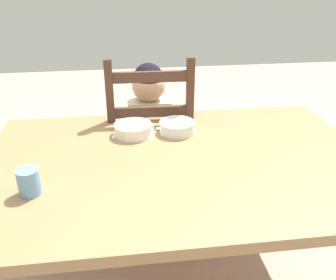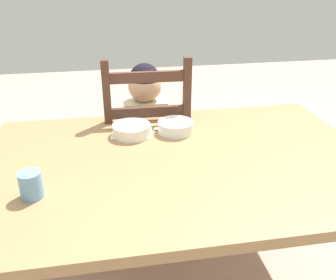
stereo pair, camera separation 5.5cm
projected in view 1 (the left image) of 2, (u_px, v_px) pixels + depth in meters
name	position (u px, v px, depth m)	size (l,w,h in m)	color
dining_table	(179.00, 177.00, 1.50)	(1.52, 1.00, 0.70)	#9A764D
dining_chair	(150.00, 151.00, 2.05)	(0.43, 0.43, 1.01)	#4C2E23
child_figure	(150.00, 125.00, 1.98)	(0.32, 0.31, 0.94)	beige
bowl_of_peas	(133.00, 129.00, 1.66)	(0.17, 0.17, 0.05)	white
bowl_of_carrots	(177.00, 127.00, 1.68)	(0.16, 0.16, 0.05)	white
spoon	(164.00, 129.00, 1.72)	(0.14, 0.06, 0.01)	silver
drinking_cup	(29.00, 182.00, 1.23)	(0.07, 0.07, 0.09)	#6A9ED2
paper_napkin	(134.00, 131.00, 1.71)	(0.18, 0.16, 0.00)	white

